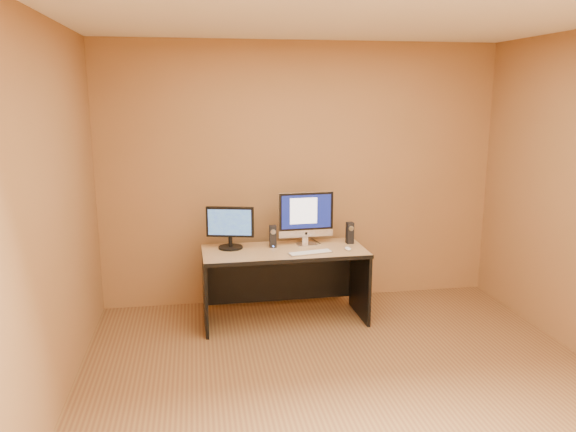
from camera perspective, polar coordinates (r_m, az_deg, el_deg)
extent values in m
plane|color=brown|center=(4.20, 6.70, -17.65)|extent=(4.00, 4.00, 0.00)
plane|color=white|center=(3.68, 7.77, 20.12)|extent=(4.00, 4.00, 0.00)
cube|color=#B0B0B4|center=(5.04, 2.29, -3.74)|extent=(0.42, 0.19, 0.02)
ellipsoid|color=white|center=(5.17, 6.10, -3.30)|extent=(0.06, 0.10, 0.03)
cylinder|color=black|center=(5.46, 2.86, -2.56)|extent=(0.05, 0.20, 0.01)
cylinder|color=black|center=(5.45, 1.41, -2.56)|extent=(0.09, 0.15, 0.01)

